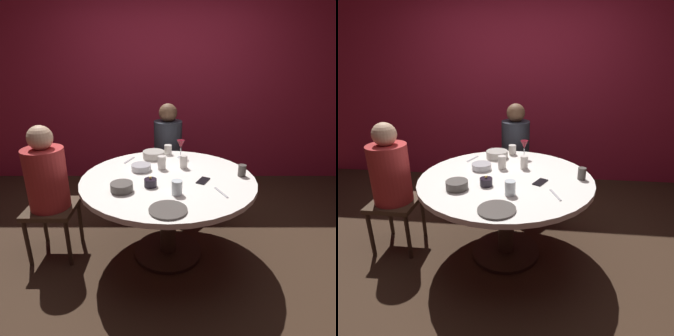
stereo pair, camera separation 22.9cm
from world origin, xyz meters
TOP-DOWN VIEW (x-y plane):
  - ground_plane at (0.00, 0.00)m, footprint 8.00×8.00m
  - back_wall at (0.00, 1.84)m, footprint 6.00×0.10m
  - dining_table at (0.00, 0.00)m, footprint 1.42×1.42m
  - seated_diner_left at (-1.00, 0.00)m, footprint 0.40×0.40m
  - seated_diner_back at (0.00, 1.00)m, footprint 0.40×0.40m
  - candle_holder at (-0.13, -0.18)m, footprint 0.10×0.10m
  - wine_glass at (0.12, 0.49)m, footprint 0.08×0.08m
  - dinner_plate at (0.00, -0.55)m, footprint 0.25×0.25m
  - cell_phone at (0.28, -0.08)m, footprint 0.13×0.16m
  - bowl_serving_large at (-0.23, 0.15)m, footprint 0.17×0.17m
  - bowl_salad_center at (-0.34, -0.26)m, footprint 0.17×0.17m
  - bowl_small_white at (-0.14, 0.47)m, footprint 0.21×0.21m
  - cup_near_candle at (-0.06, 0.19)m, footprint 0.07×0.07m
  - cup_by_left_diner at (0.61, 0.02)m, footprint 0.06×0.06m
  - cup_by_right_diner at (0.06, -0.31)m, footprint 0.08×0.08m
  - cup_center_front at (0.14, 0.21)m, footprint 0.07×0.07m
  - cup_far_edge at (0.00, 0.59)m, footprint 0.08×0.08m
  - fork_near_plate at (-0.37, 0.41)m, footprint 0.08×0.17m
  - knife_near_plate at (0.38, -0.29)m, footprint 0.08×0.17m

SIDE VIEW (x-z plane):
  - ground_plane at x=0.00m, z-range 0.00..0.00m
  - dining_table at x=0.00m, z-range 0.23..0.97m
  - seated_diner_left at x=-1.00m, z-range 0.14..1.31m
  - seated_diner_back at x=0.00m, z-range 0.14..1.33m
  - fork_near_plate at x=-0.37m, z-range 0.74..0.75m
  - knife_near_plate at x=0.38m, z-range 0.74..0.75m
  - cell_phone at x=0.28m, z-range 0.74..0.75m
  - dinner_plate at x=0.00m, z-range 0.74..0.75m
  - bowl_serving_large at x=-0.23m, z-range 0.74..0.79m
  - candle_holder at x=-0.13m, z-range 0.73..0.81m
  - bowl_salad_center at x=-0.34m, z-range 0.74..0.80m
  - bowl_small_white at x=-0.14m, z-range 0.74..0.81m
  - cup_far_edge at x=0.00m, z-range 0.74..0.84m
  - cup_by_left_diner at x=0.61m, z-range 0.74..0.84m
  - cup_by_right_diner at x=0.06m, z-range 0.74..0.85m
  - cup_center_front at x=0.14m, z-range 0.74..0.86m
  - cup_near_candle at x=-0.06m, z-range 0.74..0.86m
  - wine_glass at x=0.12m, z-range 0.78..0.96m
  - back_wall at x=0.00m, z-range 0.00..2.60m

